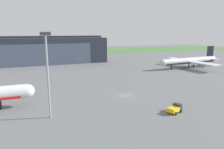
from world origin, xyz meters
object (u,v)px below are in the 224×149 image
airliner_far_left (190,61)px  apron_light_mast (47,69)px  maintenance_hangar (29,50)px  fuel_bowser (175,109)px

airliner_far_left → apron_light_mast: size_ratio=2.04×
maintenance_hangar → fuel_bowser: 113.13m
fuel_bowser → apron_light_mast: bearing=164.9°
airliner_far_left → fuel_bowser: (-51.29, -53.56, -3.04)m
airliner_far_left → maintenance_hangar: bearing=147.6°
airliner_far_left → apron_light_mast: 93.69m
apron_light_mast → airliner_far_left: bearing=29.1°
airliner_far_left → fuel_bowser: size_ratio=8.89×
fuel_bowser → airliner_far_left: bearing=46.2°
airliner_far_left → fuel_bowser: bearing=-133.8°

